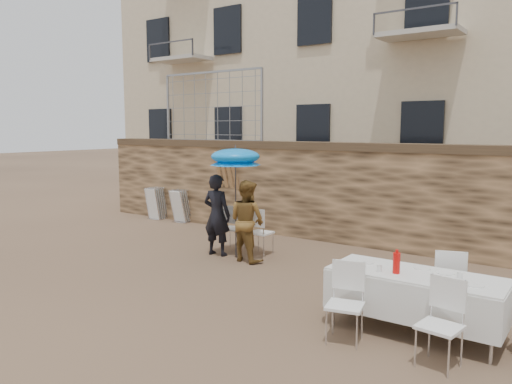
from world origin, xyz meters
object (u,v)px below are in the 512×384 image
Objects in this scene: chair_stack_left at (160,202)px; soda_bottle at (396,263)px; table_chair_front_right at (440,324)px; couple_chair_right at (261,231)px; chair_stack_right at (184,205)px; umbrella at (235,160)px; table_chair_front_left at (345,304)px; banquet_table at (416,277)px; woman_dress at (247,221)px; man_suit at (217,215)px; table_chair_back at (449,283)px; couple_chair_left at (234,227)px.

soda_bottle is at bearing -25.71° from chair_stack_left.
table_chair_front_right is 1.04× the size of chair_stack_left.
chair_stack_right is at bearing -24.92° from couple_chair_right.
soda_bottle is 9.18m from chair_stack_left.
umbrella is at bearing -31.91° from chair_stack_right.
chair_stack_left is at bearing 136.43° from table_chair_front_left.
banquet_table is at bearing -22.19° from umbrella.
woman_dress reaches higher than banquet_table.
man_suit is 0.95m from couple_chair_right.
soda_bottle is 0.28× the size of chair_stack_right.
man_suit is 3.82m from chair_stack_right.
table_chair_front_left is at bearing 143.10° from man_suit.
woman_dress reaches higher than chair_stack_right.
couple_chair_right is (-0.05, 0.55, -0.31)m from woman_dress.
table_chair_back is 1.04× the size of chair_stack_right.
couple_chair_left is at bearing 158.33° from table_chair_front_right.
umbrella is (0.40, 0.10, 1.12)m from man_suit.
table_chair_front_left is (3.20, -2.87, 0.00)m from couple_chair_right.
table_chair_front_left is (3.90, -2.87, 0.00)m from couple_chair_left.
woman_dress is 1.64× the size of couple_chair_left.
table_chair_front_right is at bearing 148.95° from man_suit.
table_chair_back is (3.95, -0.77, -0.31)m from woman_dress.
man_suit reaches higher than table_chair_front_right.
man_suit is 0.80× the size of umbrella.
couple_chair_right is 4.36m from banquet_table.
chair_stack_right is at bearing -21.61° from woman_dress.
man_suit reaches higher than couple_chair_right.
soda_bottle is (4.30, -1.72, 0.08)m from man_suit.
table_chair_front_right is (4.25, -2.32, -0.31)m from woman_dress.
couple_chair_left is at bearing -96.14° from man_suit.
man_suit is 1.19m from umbrella.
man_suit is 4.57m from chair_stack_left.
umbrella is 4.34m from chair_stack_right.
man_suit is at bearing -29.65° from chair_stack_left.
soda_bottle reaches higher than table_chair_back.
chair_stack_right is at bearing -39.37° from couple_chair_left.
table_chair_front_left is 1.00× the size of table_chair_front_right.
table_chair_front_left is (3.50, -2.42, -1.46)m from umbrella.
chair_stack_left is 1.00× the size of chair_stack_right.
couple_chair_left is 4.88m from soda_bottle.
woman_dress reaches higher than couple_chair_right.
table_chair_back reaches higher than chair_stack_right.
table_chair_back is at bearing 177.94° from woman_dress.
couple_chair_right reaches higher than banquet_table.
soda_bottle is at bearing 152.04° from man_suit.
chair_stack_right is (-3.06, 1.70, -0.02)m from couple_chair_left.
woman_dress is 5.23m from chair_stack_left.
table_chair_front_right is at bearing 145.73° from couple_chair_right.
banquet_table is 2.19× the size of table_chair_back.
man_suit is 1.71× the size of table_chair_back.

